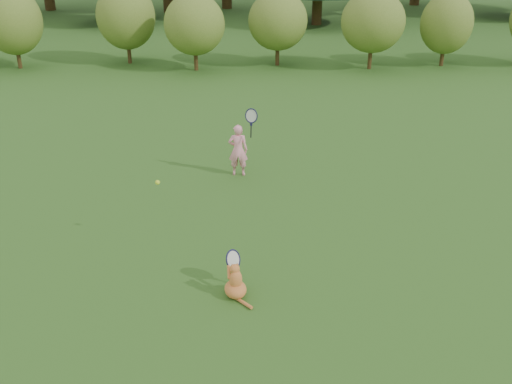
{
  "coord_description": "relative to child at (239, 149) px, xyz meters",
  "views": [
    {
      "loc": [
        0.02,
        -7.47,
        4.58
      ],
      "look_at": [
        0.2,
        0.8,
        0.7
      ],
      "focal_mm": 40.0,
      "sensor_mm": 36.0,
      "label": 1
    }
  ],
  "objects": [
    {
      "name": "child",
      "position": [
        0.0,
        0.0,
        0.0
      ],
      "size": [
        0.59,
        0.34,
        1.58
      ],
      "rotation": [
        0.0,
        0.0,
        3.08
      ],
      "color": "pink",
      "rests_on": "ground"
    },
    {
      "name": "ground",
      "position": [
        0.09,
        -3.13,
        -0.55
      ],
      "size": [
        100.0,
        100.0,
        0.0
      ],
      "primitive_type": "plane",
      "color": "#264A15",
      "rests_on": "ground"
    },
    {
      "name": "shrub_row",
      "position": [
        0.09,
        9.87,
        0.85
      ],
      "size": [
        28.0,
        3.0,
        2.8
      ],
      "primitive_type": null,
      "color": "#516D22",
      "rests_on": "ground"
    },
    {
      "name": "tennis_ball",
      "position": [
        -1.2,
        -2.76,
        0.52
      ],
      "size": [
        0.07,
        0.07,
        0.07
      ],
      "color": "#CDD719",
      "rests_on": "ground"
    },
    {
      "name": "cat",
      "position": [
        -0.03,
        -4.15,
        -0.29
      ],
      "size": [
        0.46,
        0.77,
        0.68
      ],
      "rotation": [
        0.0,
        0.0,
        0.28
      ],
      "color": "#BF6524",
      "rests_on": "ground"
    }
  ]
}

